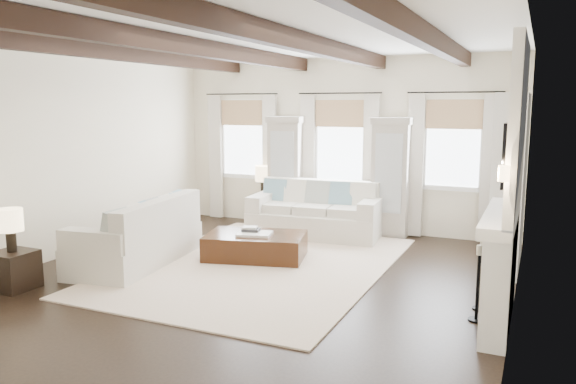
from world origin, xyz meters
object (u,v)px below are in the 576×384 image
at_px(sofa_back, 316,214).
at_px(sofa_left, 141,237).
at_px(side_table_front, 14,270).
at_px(ottoman, 256,246).
at_px(side_table_back, 264,210).

distance_m(sofa_back, sofa_left, 3.22).
height_order(sofa_left, side_table_front, sofa_left).
bearing_deg(side_table_front, ottoman, 49.49).
height_order(sofa_left, ottoman, sofa_left).
distance_m(sofa_back, ottoman, 1.84).
bearing_deg(ottoman, sofa_back, 67.21).
bearing_deg(side_table_back, sofa_left, -97.43).
height_order(sofa_back, sofa_left, sofa_back).
bearing_deg(sofa_left, ottoman, 32.81).
distance_m(sofa_back, side_table_back, 1.38).
bearing_deg(side_table_back, side_table_front, -103.47).
distance_m(sofa_left, ottoman, 1.71).
bearing_deg(sofa_back, ottoman, -98.72).
relative_size(side_table_front, side_table_back, 0.86).
height_order(sofa_back, ottoman, sofa_back).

